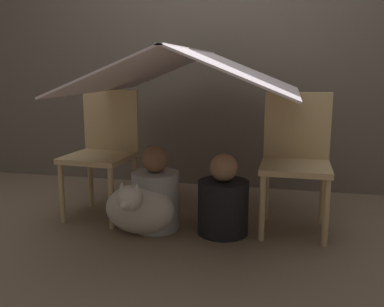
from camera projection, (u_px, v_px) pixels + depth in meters
The scene contains 8 objects.
ground_plane at pixel (184, 236), 2.68m from camera, with size 8.80×8.80×0.00m, color #7A6651.
wall_back at pixel (218, 42), 3.61m from camera, with size 7.00×0.05×2.50m.
chair_left at pixel (104, 147), 3.01m from camera, with size 0.46×0.46×0.88m.
chair_right at pixel (296, 155), 2.73m from camera, with size 0.43×0.43×0.88m.
sheet_canopy at pixel (192, 71), 2.69m from camera, with size 1.33×1.42×0.28m.
person_front at pixel (156, 195), 2.77m from camera, with size 0.31×0.31×0.55m.
person_second at pixel (223, 202), 2.69m from camera, with size 0.32×0.32×0.52m.
dog at pixel (139, 208), 2.67m from camera, with size 0.45×0.39×0.38m.
Camera 1 is at (0.61, -2.45, 1.04)m, focal length 40.00 mm.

